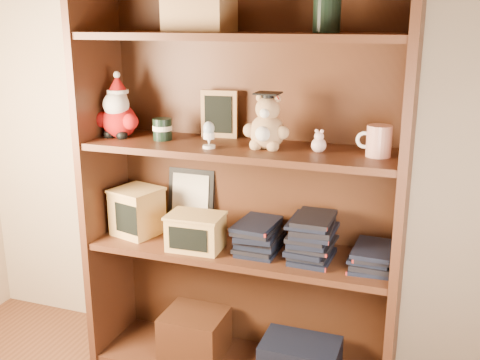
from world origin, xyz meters
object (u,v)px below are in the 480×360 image
object	(u,v)px
bookcase	(244,187)
grad_teddy_bear	(267,127)
teacher_mug	(378,141)
treats_box	(137,211)

from	to	relation	value
bookcase	grad_teddy_bear	size ratio (longest dim) A/B	7.82
teacher_mug	bookcase	bearing A→B (deg)	174.13
bookcase	grad_teddy_bear	xyz separation A→B (m)	(0.11, -0.06, 0.25)
grad_teddy_bear	teacher_mug	distance (m)	0.39
bookcase	teacher_mug	distance (m)	0.54
bookcase	treats_box	size ratio (longest dim) A/B	7.45
grad_teddy_bear	treats_box	size ratio (longest dim) A/B	0.95
grad_teddy_bear	treats_box	world-z (taller)	grad_teddy_bear
bookcase	treats_box	world-z (taller)	bookcase
teacher_mug	treats_box	xyz separation A→B (m)	(-0.93, -0.00, -0.36)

